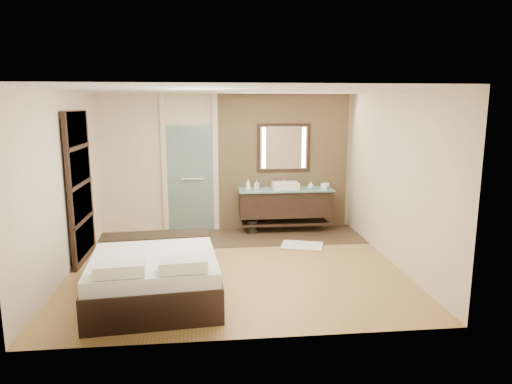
{
  "coord_description": "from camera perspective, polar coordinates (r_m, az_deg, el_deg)",
  "views": [
    {
      "loc": [
        -0.4,
        -6.77,
        2.49
      ],
      "look_at": [
        0.38,
        0.6,
        1.07
      ],
      "focal_mm": 32.0,
      "sensor_mm": 36.0,
      "label": 1
    }
  ],
  "objects": [
    {
      "name": "frosted_door",
      "position": [
        9.08,
        -8.2,
        2.23
      ],
      "size": [
        1.1,
        0.12,
        2.7
      ],
      "color": "#9EC8BF",
      "rests_on": "floor"
    },
    {
      "name": "stone_wall",
      "position": [
        9.18,
        3.41,
        3.71
      ],
      "size": [
        2.6,
        0.08,
        2.7
      ],
      "primitive_type": "cube",
      "color": "tan",
      "rests_on": "floor"
    },
    {
      "name": "waste_bin",
      "position": [
        8.98,
        -0.44,
        -4.37
      ],
      "size": [
        0.25,
        0.25,
        0.26
      ],
      "primitive_type": "cylinder",
      "rotation": [
        0.0,
        0.0,
        0.25
      ],
      "color": "black",
      "rests_on": "floor"
    },
    {
      "name": "bath_mat",
      "position": [
        8.24,
        5.77,
        -6.66
      ],
      "size": [
        0.83,
        0.69,
        0.02
      ],
      "primitive_type": "cube",
      "rotation": [
        0.0,
        0.0,
        -0.3
      ],
      "color": "white",
      "rests_on": "floor"
    },
    {
      "name": "soap_bottle_b",
      "position": [
        8.89,
        0.1,
        0.94
      ],
      "size": [
        0.11,
        0.11,
        0.19
      ],
      "primitive_type": "imported",
      "rotation": [
        0.0,
        0.0,
        -0.42
      ],
      "color": "#B2B2B2",
      "rests_on": "vanity"
    },
    {
      "name": "tissue_box",
      "position": [
        9.04,
        8.48,
        0.71
      ],
      "size": [
        0.15,
        0.15,
        0.1
      ],
      "primitive_type": "cube",
      "rotation": [
        0.0,
        0.0,
        -0.27
      ],
      "color": "white",
      "rests_on": "vanity"
    },
    {
      "name": "floor",
      "position": [
        7.23,
        -2.55,
        -9.3
      ],
      "size": [
        5.0,
        5.0,
        0.0
      ],
      "primitive_type": "plane",
      "color": "olive",
      "rests_on": "ground"
    },
    {
      "name": "tile_strip",
      "position": [
        8.79,
        0.73,
        -5.55
      ],
      "size": [
        3.8,
        1.3,
        0.01
      ],
      "primitive_type": "cube",
      "color": "#392D1F",
      "rests_on": "floor"
    },
    {
      "name": "mirror_unit",
      "position": [
        9.09,
        3.49,
        5.55
      ],
      "size": [
        1.06,
        0.04,
        0.96
      ],
      "color": "black",
      "rests_on": "stone_wall"
    },
    {
      "name": "shoji_partition",
      "position": [
        7.75,
        -21.11,
        0.63
      ],
      "size": [
        0.06,
        1.2,
        2.4
      ],
      "color": "black",
      "rests_on": "floor"
    },
    {
      "name": "vanity",
      "position": [
        9.02,
        3.66,
        -1.37
      ],
      "size": [
        1.85,
        0.55,
        0.88
      ],
      "color": "black",
      "rests_on": "stone_wall"
    },
    {
      "name": "soap_bottle_a",
      "position": [
        8.74,
        -1.0,
        0.9
      ],
      "size": [
        0.1,
        0.1,
        0.22
      ],
      "primitive_type": "imported",
      "rotation": [
        0.0,
        0.0,
        -0.18
      ],
      "color": "white",
      "rests_on": "vanity"
    },
    {
      "name": "cup",
      "position": [
        9.13,
        8.76,
        0.81
      ],
      "size": [
        0.16,
        0.16,
        0.1
      ],
      "primitive_type": "imported",
      "rotation": [
        0.0,
        0.0,
        0.27
      ],
      "color": "white",
      "rests_on": "vanity"
    },
    {
      "name": "soap_bottle_c",
      "position": [
        8.99,
        6.86,
        0.85
      ],
      "size": [
        0.15,
        0.15,
        0.15
      ],
      "primitive_type": "imported",
      "rotation": [
        0.0,
        0.0,
        -0.39
      ],
      "color": "#AAD6CF",
      "rests_on": "vanity"
    },
    {
      "name": "bed",
      "position": [
        6.2,
        -12.53,
        -9.92
      ],
      "size": [
        1.76,
        2.12,
        0.76
      ],
      "rotation": [
        0.0,
        0.0,
        0.09
      ],
      "color": "black",
      "rests_on": "floor"
    }
  ]
}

